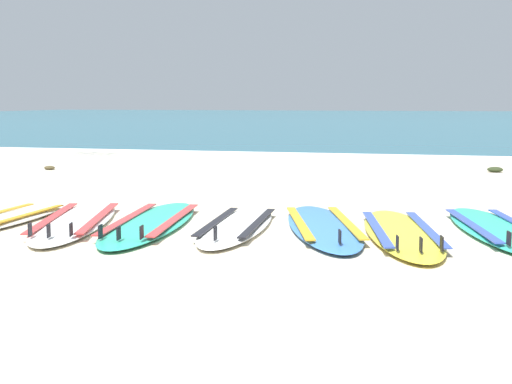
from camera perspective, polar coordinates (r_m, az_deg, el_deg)
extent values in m
plane|color=beige|center=(6.07, 0.84, -3.84)|extent=(80.00, 80.00, 0.00)
cube|color=#23667A|center=(43.60, 12.04, 5.93)|extent=(80.00, 60.00, 0.10)
cube|color=white|center=(14.03, 8.26, 2.83)|extent=(80.00, 0.72, 0.11)
ellipsoid|color=silver|center=(7.27, -19.91, -2.12)|extent=(0.54, 2.03, 0.07)
cube|color=gold|center=(7.16, -18.73, -1.87)|extent=(0.09, 1.41, 0.01)
ellipsoid|color=white|center=(6.94, -14.69, -2.35)|extent=(1.27, 2.57, 0.07)
cube|color=#D13838|center=(6.99, -16.50, -2.01)|extent=(0.55, 1.71, 0.01)
cube|color=#D13838|center=(6.89, -12.88, -2.02)|extent=(0.55, 1.71, 0.01)
cube|color=black|center=(6.00, -16.79, -3.10)|extent=(0.04, 0.09, 0.11)
cube|color=black|center=(6.10, -18.20, -2.98)|extent=(0.04, 0.09, 0.11)
cube|color=black|center=(6.01, -15.06, -3.01)|extent=(0.04, 0.09, 0.11)
ellipsoid|color=#2DB793|center=(6.72, -8.66, -2.51)|extent=(0.95, 2.62, 0.07)
cube|color=#D13838|center=(6.77, -10.55, -2.12)|extent=(0.31, 1.79, 0.01)
cube|color=#D13838|center=(6.65, -6.75, -2.22)|extent=(0.31, 1.79, 0.01)
cube|color=black|center=(5.76, -11.30, -3.36)|extent=(0.02, 0.09, 0.11)
cube|color=black|center=(5.87, -12.76, -3.19)|extent=(0.02, 0.09, 0.11)
cube|color=black|center=(5.76, -9.45, -3.30)|extent=(0.02, 0.09, 0.11)
ellipsoid|color=white|center=(6.48, -1.56, -2.80)|extent=(0.67, 2.23, 0.07)
cube|color=black|center=(6.52, -3.26, -2.38)|extent=(0.16, 1.54, 0.01)
cube|color=black|center=(6.44, 0.17, -2.50)|extent=(0.16, 1.54, 0.01)
cube|color=black|center=(5.64, -3.38, -3.45)|extent=(0.02, 0.09, 0.11)
ellipsoid|color=#3875CC|center=(6.49, 5.55, -2.83)|extent=(1.27, 2.52, 0.07)
cube|color=gold|center=(6.45, 3.61, -2.49)|extent=(0.56, 1.67, 0.01)
cube|color=gold|center=(6.51, 7.47, -2.44)|extent=(0.56, 1.67, 0.01)
cube|color=black|center=(5.54, 6.95, -3.69)|extent=(0.04, 0.09, 0.11)
ellipsoid|color=yellow|center=(6.28, 11.93, -3.29)|extent=(1.04, 2.51, 0.07)
cube|color=#334CB2|center=(6.25, 9.95, -2.92)|extent=(0.40, 1.69, 0.01)
cube|color=#334CB2|center=(6.31, 13.91, -2.92)|extent=(0.40, 1.69, 0.01)
cube|color=black|center=(5.35, 13.49, -4.26)|extent=(0.03, 0.09, 0.11)
cube|color=black|center=(5.38, 11.62, -4.14)|extent=(0.03, 0.09, 0.11)
cube|color=black|center=(5.44, 15.12, -4.12)|extent=(0.03, 0.09, 0.11)
ellipsoid|color=#2DB793|center=(6.69, 19.22, -2.90)|extent=(1.08, 2.51, 0.07)
cube|color=#334CB2|center=(6.62, 17.41, -2.57)|extent=(0.42, 1.69, 0.01)
cube|color=black|center=(5.79, 20.20, -3.63)|extent=(0.03, 0.09, 0.11)
ellipsoid|color=#4C4228|center=(12.55, -16.72, 1.93)|extent=(0.20, 0.16, 0.07)
ellipsoid|color=#2D381E|center=(12.28, 19.18, 1.77)|extent=(0.26, 0.21, 0.09)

